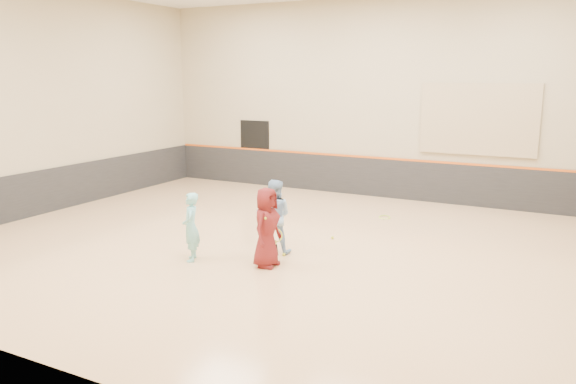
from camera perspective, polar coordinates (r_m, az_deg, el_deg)
The scene contains 14 objects.
room at distance 12.12m, azimuth 0.48°, elevation -2.04°, with size 15.04×12.04×6.22m.
wainscot_back at distance 17.58m, azimuth 9.33°, elevation 1.43°, with size 14.90×0.04×1.20m, color #232326.
wainscot_left at distance 16.84m, azimuth -22.81°, elevation 0.20°, with size 0.04×11.90×1.20m, color #232326.
accent_stripe at distance 17.47m, azimuth 9.39°, elevation 3.43°, with size 14.90×0.03×0.06m, color #D85914.
acoustic_panel at distance 16.68m, azimuth 18.77°, elevation 7.00°, with size 3.20×0.08×2.00m, color tan.
doorway at distance 19.36m, azimuth -3.38°, elevation 4.01°, with size 1.10×0.05×2.20m, color black.
girl at distance 11.52m, azimuth -9.83°, elevation -3.52°, with size 0.51×0.34×1.41m, color #7AD1D3.
instructor at distance 11.85m, azimuth -1.46°, elevation -2.49°, with size 0.77×0.60×1.58m, color #8EB4DC.
young_man at distance 11.00m, azimuth -2.19°, elevation -3.60°, with size 0.78×0.50×1.59m, color maroon.
held_racket at distance 11.49m, azimuth -1.32°, elevation -4.42°, with size 0.41×0.41×0.61m, color gold, non-canonical shape.
spare_racket at distance 15.10m, azimuth 9.79°, elevation -2.39°, with size 0.67×0.67×0.12m, color #ABE031, non-canonical shape.
ball_under_racket at distance 11.80m, azimuth -0.43°, elevation -6.36°, with size 0.07×0.07×0.07m, color yellow.
ball_in_hand at distance 10.75m, azimuth -2.27°, elevation -2.67°, with size 0.07×0.07×0.07m, color #CAE635.
ball_beside_spare at distance 13.03m, azimuth 4.54°, elevation -4.64°, with size 0.07×0.07×0.07m, color #C5D130.
Camera 1 is at (5.33, -10.50, 3.71)m, focal length 35.00 mm.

